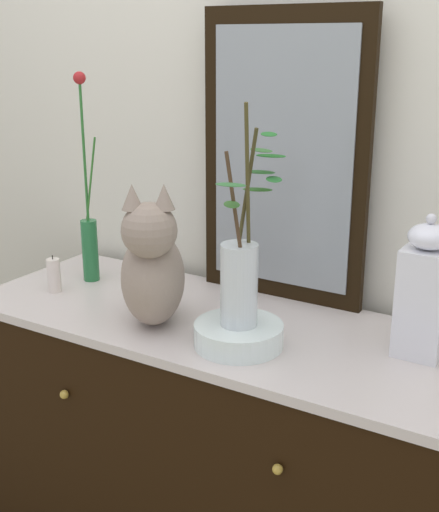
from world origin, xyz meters
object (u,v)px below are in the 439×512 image
Objects in this scene: sideboard at (219,454)px; cat_sitting at (152,267)px; bowl_porcelain at (239,335)px; vase_glass_clear at (240,274)px; vase_slim_green at (89,231)px; jar_lidded_porcelain at (424,292)px; mirror_leaning at (283,159)px; candle_pillar at (54,275)px.

sideboard is 3.23× the size of cat_sitting.
bowl_porcelain is 0.41× the size of vase_glass_clear.
vase_slim_green is 1.83× the size of jar_lidded_porcelain.
sideboard is at bearing -171.67° from jar_lidded_porcelain.
sideboard is at bearing -7.57° from vase_slim_green.
mirror_leaning reaches higher than vase_slim_green.
jar_lidded_porcelain is at bearing -20.73° from mirror_leaning.
bowl_porcelain is (0.26, -0.00, -0.13)m from cat_sitting.
cat_sitting is at bearing 179.42° from vase_glass_clear.
cat_sitting is 0.41m from candle_pillar.
vase_slim_green reaches higher than sideboard.
vase_slim_green is at bearing 79.71° from candle_pillar.
sideboard is at bearing 7.30° from candle_pillar.
sideboard is 1.78× the size of mirror_leaning.
vase_glass_clear is 0.67m from candle_pillar.
candle_pillar is (-0.53, -0.07, 0.46)m from sideboard.
mirror_leaning is at bearing 159.27° from jar_lidded_porcelain.
bowl_porcelain is 0.65m from candle_pillar.
candle_pillar is at bearing 176.51° from vase_glass_clear.
mirror_leaning reaches higher than sideboard.
mirror_leaning is (0.06, 0.25, 0.81)m from sideboard.
vase_glass_clear is at bearing -0.58° from cat_sitting.
mirror_leaning is 0.47m from cat_sitting.
jar_lidded_porcelain is (1.01, 0.01, -0.00)m from vase_slim_green.
cat_sitting is (-0.19, -0.35, -0.24)m from mirror_leaning.
bowl_porcelain is at bearing -154.71° from jar_lidded_porcelain.
sideboard is 6.52× the size of bowl_porcelain.
cat_sitting is at bearing -142.81° from sideboard.
vase_glass_clear is 4.70× the size of candle_pillar.
vase_glass_clear is (0.12, -0.11, 0.60)m from sideboard.
cat_sitting is 2.02× the size of bowl_porcelain.
cat_sitting is at bearing -5.42° from candle_pillar.
sideboard is 0.60m from cat_sitting.
bowl_porcelain is 1.94× the size of candle_pillar.
vase_slim_green is at bearing 164.44° from vase_glass_clear.
cat_sitting is 1.28× the size of jar_lidded_porcelain.
vase_slim_green is 5.57× the size of candle_pillar.
mirror_leaning is at bearing 77.12° from sideboard.
candle_pillar is (-0.65, 0.04, 0.02)m from bowl_porcelain.
jar_lidded_porcelain is at bearing 7.81° from candle_pillar.
mirror_leaning is 1.51× the size of vase_glass_clear.
cat_sitting reaches higher than bowl_porcelain.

